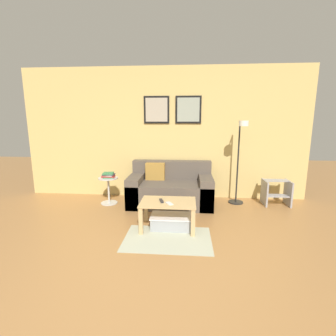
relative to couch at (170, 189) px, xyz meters
name	(u,v)px	position (x,y,z in m)	size (l,w,h in m)	color
ground_plane	(128,309)	(-0.17, -2.65, -0.28)	(16.00, 16.00, 0.00)	#A87542
wall_back	(164,133)	(-0.17, 0.46, 1.00)	(5.60, 0.09, 2.55)	#D6B76B
area_rug	(168,239)	(0.06, -1.41, -0.28)	(1.15, 0.77, 0.01)	#B2B79E
couch	(170,189)	(0.00, 0.00, 0.00)	(1.52, 0.86, 0.77)	brown
coffee_table	(168,207)	(0.04, -1.08, 0.04)	(0.79, 0.52, 0.41)	tan
storage_bin	(172,221)	(0.09, -1.07, -0.18)	(0.61, 0.35, 0.19)	#9EA3A8
floor_lamp	(240,158)	(1.24, 0.00, 0.61)	(0.28, 0.50, 1.54)	black
side_table	(109,188)	(-1.15, -0.10, 0.02)	(0.36, 0.36, 0.50)	silver
book_stack	(108,175)	(-1.14, -0.10, 0.27)	(0.24, 0.20, 0.10)	#387F4C
remote_control	(161,201)	(-0.05, -1.08, 0.14)	(0.04, 0.15, 0.02)	#232328
cell_phone	(169,203)	(0.06, -1.17, 0.13)	(0.07, 0.14, 0.01)	silver
step_stool	(276,192)	(1.95, 0.08, -0.03)	(0.46, 0.37, 0.46)	#99999E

